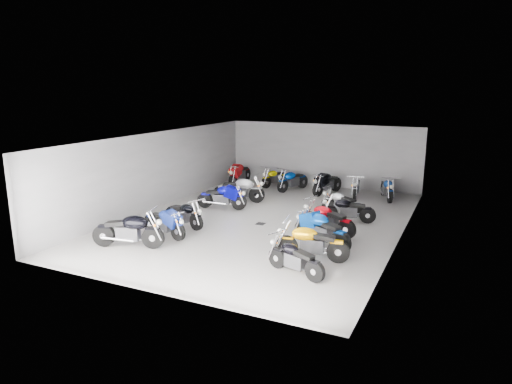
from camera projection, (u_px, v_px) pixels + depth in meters
ground at (266, 220)px, 17.60m from camera, size 14.00×14.00×0.00m
wall_back at (322, 155)px, 23.40m from camera, size 10.00×0.10×3.20m
wall_left at (159, 170)px, 19.33m from camera, size 0.10×14.00×3.20m
wall_right at (403, 193)px, 15.15m from camera, size 0.10×14.00×3.20m
ceiling at (266, 137)px, 16.87m from camera, size 10.00×14.00×0.04m
drain_grate at (261, 224)px, 17.16m from camera, size 0.32×0.32×0.01m
motorcycle_left_a at (129, 230)px, 14.53m from camera, size 2.29×0.88×1.04m
motorcycle_left_b at (164, 222)px, 15.62m from camera, size 2.04×0.66×0.91m
motorcycle_left_c at (184, 214)px, 16.71m from camera, size 1.97×0.69×0.89m
motorcycle_left_e at (222, 197)px, 19.15m from camera, size 2.13×0.63×0.95m
motorcycle_left_f at (240, 190)px, 20.33m from camera, size 2.32×0.69×1.03m
motorcycle_right_a at (295, 258)px, 12.44m from camera, size 1.88×0.81×0.86m
motorcycle_right_b at (311, 243)px, 13.48m from camera, size 2.22×0.57×0.98m
motorcycle_right_c at (321, 230)px, 14.65m from camera, size 2.16×1.08×1.01m
motorcycle_right_d at (327, 219)px, 15.88m from camera, size 2.12×0.79×0.96m
motorcycle_right_e at (348, 210)px, 17.27m from camera, size 2.00×0.66×0.89m
motorcycle_right_f at (342, 203)px, 18.40m from camera, size 1.88×0.72×0.85m
motorcycle_back_a at (240, 174)px, 23.99m from camera, size 0.48×2.37×1.04m
motorcycle_back_b at (275, 177)px, 23.51m from camera, size 0.81×1.87×0.86m
motorcycle_back_c at (292, 180)px, 22.57m from camera, size 0.88×2.07×0.95m
motorcycle_back_d at (327, 183)px, 21.84m from camera, size 0.83×2.14×0.97m
motorcycle_back_e at (356, 187)px, 21.35m from camera, size 0.49×1.96×0.86m
motorcycle_back_f at (387, 189)px, 20.76m from camera, size 0.88×2.03×0.93m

